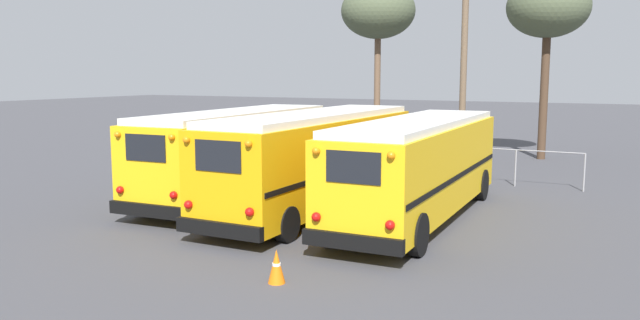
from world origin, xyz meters
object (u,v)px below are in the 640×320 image
object	(u,v)px
school_bus_2	(419,165)
bare_tree_1	(548,9)
utility_pole	(464,66)
school_bus_1	(317,157)
school_bus_0	(238,151)
traffic_cone	(276,266)
bare_tree_0	(378,12)

from	to	relation	value
school_bus_2	bare_tree_1	distance (m)	16.59
utility_pole	school_bus_1	bearing A→B (deg)	-97.81
school_bus_0	school_bus_1	world-z (taller)	school_bus_1
school_bus_0	bare_tree_1	size ratio (longest dim) A/B	1.09
school_bus_0	traffic_cone	bearing A→B (deg)	-50.68
school_bus_0	utility_pole	world-z (taller)	utility_pole
utility_pole	traffic_cone	bearing A→B (deg)	-87.10
school_bus_1	school_bus_2	size ratio (longest dim) A/B	1.02
bare_tree_1	traffic_cone	world-z (taller)	bare_tree_1
bare_tree_1	traffic_cone	distance (m)	23.47
school_bus_0	school_bus_1	bearing A→B (deg)	-8.01
school_bus_2	traffic_cone	world-z (taller)	school_bus_2
school_bus_0	utility_pole	xyz separation A→B (m)	(4.89, 11.16, 2.97)
school_bus_2	bare_tree_1	bearing A→B (deg)	85.03
school_bus_1	bare_tree_0	world-z (taller)	bare_tree_0
school_bus_2	bare_tree_1	xyz separation A→B (m)	(1.35, 15.49, 5.79)
bare_tree_1	bare_tree_0	bearing A→B (deg)	-177.72
school_bus_2	school_bus_1	bearing A→B (deg)	-177.40
school_bus_0	school_bus_2	bearing A→B (deg)	-2.73
school_bus_2	traffic_cone	distance (m)	6.95
school_bus_2	traffic_cone	size ratio (longest dim) A/B	14.38
school_bus_1	bare_tree_0	distance (m)	16.92
utility_pole	traffic_cone	size ratio (longest dim) A/B	12.63
school_bus_0	school_bus_1	size ratio (longest dim) A/B	0.94
school_bus_0	bare_tree_1	bearing A→B (deg)	62.35
school_bus_0	school_bus_1	distance (m)	3.33
school_bus_1	bare_tree_0	bearing A→B (deg)	105.19
bare_tree_0	bare_tree_1	xyz separation A→B (m)	(8.80, 0.35, -0.21)
bare_tree_0	traffic_cone	world-z (taller)	bare_tree_0
bare_tree_0	traffic_cone	bearing A→B (deg)	-73.08
utility_pole	bare_tree_1	size ratio (longest dim) A/B	0.99
school_bus_2	utility_pole	world-z (taller)	utility_pole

